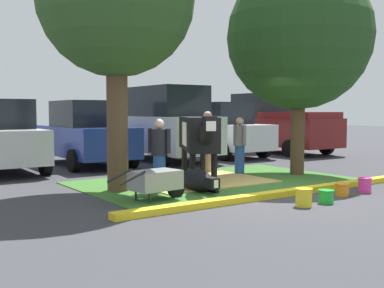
# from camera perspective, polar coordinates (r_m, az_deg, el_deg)

# --- Properties ---
(ground_plane) EXTENTS (80.00, 80.00, 0.00)m
(ground_plane) POSITION_cam_1_polar(r_m,az_deg,el_deg) (10.05, 9.96, -5.86)
(ground_plane) COLOR #38383D
(grass_island) EXTENTS (6.50, 4.15, 0.02)m
(grass_island) POSITION_cam_1_polar(r_m,az_deg,el_deg) (11.46, 3.16, -4.53)
(grass_island) COLOR #386B28
(grass_island) RESTS_ON ground
(curb_yellow) EXTENTS (7.70, 0.24, 0.12)m
(curb_yellow) POSITION_cam_1_polar(r_m,az_deg,el_deg) (9.82, 11.24, -5.74)
(curb_yellow) COLOR yellow
(curb_yellow) RESTS_ON ground
(hay_bedding) EXTENTS (3.23, 2.44, 0.04)m
(hay_bedding) POSITION_cam_1_polar(r_m,az_deg,el_deg) (11.44, 0.86, -4.46)
(hay_bedding) COLOR tan
(hay_bedding) RESTS_ON ground
(shade_tree_right) EXTENTS (3.81, 3.81, 5.55)m
(shade_tree_right) POSITION_cam_1_polar(r_m,az_deg,el_deg) (13.10, 12.70, 12.37)
(shade_tree_right) COLOR #4C3823
(shade_tree_right) RESTS_ON ground
(cow_holstein) EXTENTS (1.83, 2.92, 1.60)m
(cow_holstein) POSITION_cam_1_polar(r_m,az_deg,el_deg) (11.45, 0.82, 1.16)
(cow_holstein) COLOR black
(cow_holstein) RESTS_ON ground
(calf_lying) EXTENTS (0.56, 1.32, 0.48)m
(calf_lying) POSITION_cam_1_polar(r_m,az_deg,el_deg) (10.06, 0.67, -4.40)
(calf_lying) COLOR black
(calf_lying) RESTS_ON ground
(person_handler) EXTENTS (0.34, 0.47, 1.54)m
(person_handler) POSITION_cam_1_polar(r_m,az_deg,el_deg) (9.96, -3.95, -1.12)
(person_handler) COLOR #23478C
(person_handler) RESTS_ON ground
(person_visitor_near) EXTENTS (0.34, 0.46, 1.69)m
(person_visitor_near) POSITION_cam_1_polar(r_m,az_deg,el_deg) (13.01, 1.87, 0.50)
(person_visitor_near) COLOR #9E7F5B
(person_visitor_near) RESTS_ON ground
(person_visitor_far) EXTENTS (0.34, 0.53, 1.54)m
(person_visitor_far) POSITION_cam_1_polar(r_m,az_deg,el_deg) (12.73, 5.73, -0.02)
(person_visitor_far) COLOR #23478C
(person_visitor_far) RESTS_ON ground
(wheelbarrow) EXTENTS (1.62, 0.69, 0.63)m
(wheelbarrow) POSITION_cam_1_polar(r_m,az_deg,el_deg) (9.07, -4.28, -4.39)
(wheelbarrow) COLOR gray
(wheelbarrow) RESTS_ON ground
(bucket_yellow) EXTENTS (0.32, 0.32, 0.33)m
(bucket_yellow) POSITION_cam_1_polar(r_m,az_deg,el_deg) (8.78, 13.24, -6.19)
(bucket_yellow) COLOR yellow
(bucket_yellow) RESTS_ON ground
(bucket_green) EXTENTS (0.29, 0.29, 0.25)m
(bucket_green) POSITION_cam_1_polar(r_m,az_deg,el_deg) (9.20, 15.77, -6.02)
(bucket_green) COLOR green
(bucket_green) RESTS_ON ground
(bucket_orange) EXTENTS (0.29, 0.29, 0.26)m
(bucket_orange) POSITION_cam_1_polar(r_m,az_deg,el_deg) (10.05, 17.54, -5.20)
(bucket_orange) COLOR orange
(bucket_orange) RESTS_ON ground
(bucket_pink) EXTENTS (0.29, 0.29, 0.31)m
(bucket_pink) POSITION_cam_1_polar(r_m,az_deg,el_deg) (10.62, 20.00, -4.61)
(bucket_pink) COLOR #EA3893
(bucket_pink) RESTS_ON ground
(sedan_blue) EXTENTS (2.08, 4.43, 2.02)m
(sedan_blue) POSITION_cam_1_polar(r_m,az_deg,el_deg) (15.25, -12.67, 1.19)
(sedan_blue) COLOR navy
(sedan_blue) RESTS_ON ground
(suv_dark_grey) EXTENTS (2.18, 4.63, 2.52)m
(suv_dark_grey) POSITION_cam_1_polar(r_m,az_deg,el_deg) (16.29, -3.38, 2.46)
(suv_dark_grey) COLOR silver
(suv_dark_grey) RESTS_ON ground
(hatchback_white) EXTENTS (2.08, 4.43, 2.02)m
(hatchback_white) POSITION_cam_1_polar(r_m,az_deg,el_deg) (17.86, 3.32, 1.68)
(hatchback_white) COLOR silver
(hatchback_white) RESTS_ON ground
(pickup_truck_maroon) EXTENTS (2.29, 5.43, 2.42)m
(pickup_truck_maroon) POSITION_cam_1_polar(r_m,az_deg,el_deg) (19.79, 9.88, 2.23)
(pickup_truck_maroon) COLOR maroon
(pickup_truck_maroon) RESTS_ON ground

